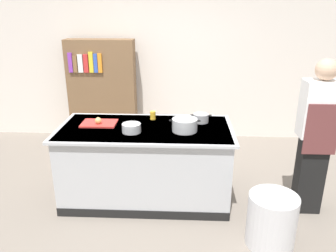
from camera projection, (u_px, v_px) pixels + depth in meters
ground_plane at (147, 196)px, 4.09m from camera, size 10.00×10.00×0.00m
back_wall at (158, 50)px, 5.54m from camera, size 6.40×0.12×3.00m
counter_island at (146, 162)px, 3.93m from camera, size 1.98×0.98×0.90m
cutting_board at (99, 123)px, 3.88m from camera, size 0.40×0.28×0.02m
onion at (98, 121)px, 3.83m from camera, size 0.08×0.08×0.08m
stock_pot at (185, 125)px, 3.66m from camera, size 0.34×0.28×0.14m
sauce_pan at (201, 118)px, 3.94m from camera, size 0.25×0.18×0.10m
mixing_bowl at (131, 128)px, 3.63m from camera, size 0.21×0.21×0.10m
juice_cup at (153, 115)px, 4.03m from camera, size 0.07×0.07×0.10m
trash_bin at (271, 220)px, 3.20m from camera, size 0.47×0.47×0.53m
person_chef at (316, 135)px, 3.52m from camera, size 0.38×0.25×1.72m
bookshelf at (102, 92)px, 5.52m from camera, size 1.10×0.31×1.70m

